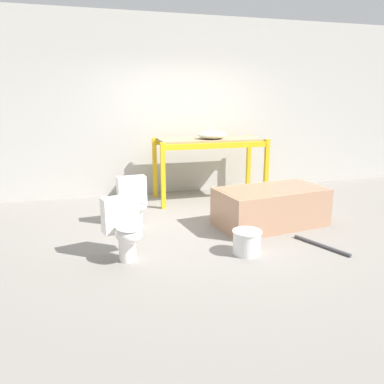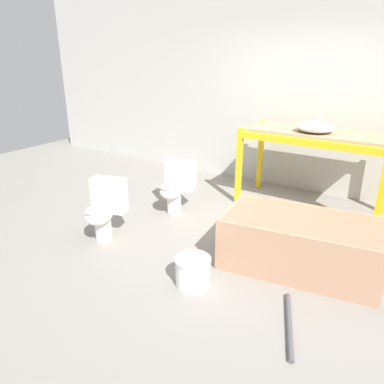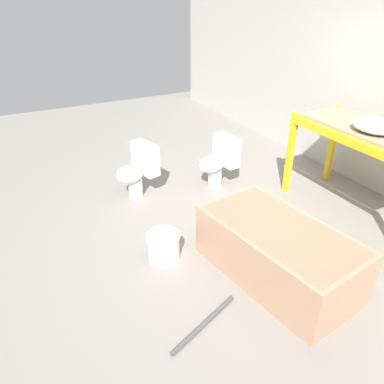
% 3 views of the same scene
% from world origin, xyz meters
% --- Properties ---
extents(ground_plane, '(12.00, 12.00, 0.00)m').
position_xyz_m(ground_plane, '(0.00, 0.00, 0.00)').
color(ground_plane, gray).
extents(warehouse_wall_rear, '(10.80, 0.08, 3.20)m').
position_xyz_m(warehouse_wall_rear, '(0.00, 2.02, 1.60)').
color(warehouse_wall_rear, beige).
rests_on(warehouse_wall_rear, ground_plane).
extents(shelving_rack, '(1.90, 0.82, 1.08)m').
position_xyz_m(shelving_rack, '(0.38, 1.30, 0.92)').
color(shelving_rack, yellow).
rests_on(shelving_rack, ground_plane).
extents(sink_basin, '(0.49, 0.44, 0.22)m').
position_xyz_m(sink_basin, '(0.38, 1.20, 1.15)').
color(sink_basin, silver).
rests_on(sink_basin, shelving_rack).
extents(bathtub_main, '(1.61, 1.00, 0.54)m').
position_xyz_m(bathtub_main, '(0.76, -0.30, 0.31)').
color(bathtub_main, tan).
rests_on(bathtub_main, ground_plane).
extents(toilet_near, '(0.42, 0.55, 0.69)m').
position_xyz_m(toilet_near, '(-1.10, 0.18, 0.38)').
color(toilet_near, white).
rests_on(toilet_near, ground_plane).
extents(toilet_far, '(0.47, 0.59, 0.69)m').
position_xyz_m(toilet_far, '(-1.35, -0.90, 0.38)').
color(toilet_far, white).
rests_on(toilet_far, ground_plane).
extents(bucket_white, '(0.34, 0.34, 0.28)m').
position_xyz_m(bucket_white, '(0.03, -1.15, 0.15)').
color(bucket_white, white).
rests_on(bucket_white, ground_plane).
extents(loose_pipe, '(0.32, 0.74, 0.04)m').
position_xyz_m(loose_pipe, '(0.99, -1.21, 0.02)').
color(loose_pipe, '#4C4C51').
rests_on(loose_pipe, ground_plane).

